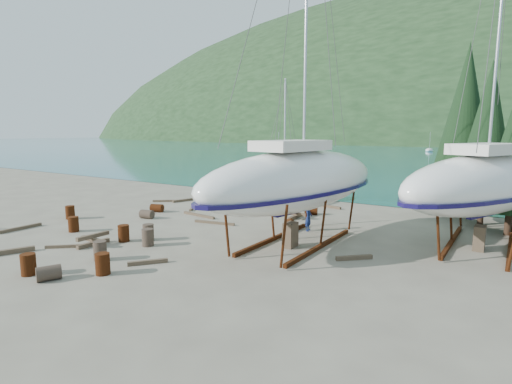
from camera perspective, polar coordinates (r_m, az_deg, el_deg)
The scene contains 44 objects.
ground at distance 22.15m, azimuth -8.01°, elevation -6.50°, with size 600.00×600.00×0.00m, color #6C6455.
bay_water at distance 331.33m, azimuth 31.18°, elevation 6.36°, with size 700.00×700.00×0.00m, color #196580.
far_hill at distance 336.33m, azimuth 31.22°, elevation 6.37°, with size 800.00×360.00×110.00m, color black.
far_house_left at distance 218.96m, azimuth 13.74°, elevation 7.61°, with size 6.60×5.60×5.60m.
far_house_center at distance 208.82m, azimuth 24.19°, elevation 7.07°, with size 6.60×5.60×5.60m.
cypress_near_right at distance 28.03m, azimuth 30.19°, elevation 7.55°, with size 3.60×3.60×10.00m.
cypress_back_left at distance 30.17m, azimuth 27.68°, elevation 9.38°, with size 4.14×4.14×11.50m.
moored_boat_left at distance 88.07m, azimuth 3.24°, elevation 5.09°, with size 2.00×5.00×6.05m.
moored_boat_mid at distance 96.22m, azimuth 30.95°, elevation 4.18°, with size 2.00×5.00×6.05m.
moored_boat_far at distance 128.04m, azimuth 23.52°, elevation 5.48°, with size 2.00×5.00×6.05m.
large_sailboat_near at distance 20.20m, azimuth 5.90°, elevation 1.72°, with size 5.86×13.61×20.74m.
large_sailboat_far at distance 22.55m, azimuth 29.90°, elevation 1.10°, with size 8.26×13.02×19.89m.
small_sailboat_shore at distance 33.11m, azimuth 3.79°, elevation 1.49°, with size 3.91×6.53×9.99m.
worker at distance 23.50m, azimuth 7.51°, elevation -3.64°, with size 0.57×0.38×1.58m, color navy.
drum_1 at distance 17.79m, azimuth -27.49°, elevation -10.23°, with size 0.58×0.58×0.88m, color #2D2823.
drum_2 at distance 29.68m, azimuth -13.97°, elevation -2.24°, with size 0.58×0.58×0.88m, color #4F220D.
drum_3 at distance 18.75m, azimuth -29.76°, elevation -8.98°, with size 0.58×0.58×0.88m, color #4F220D.
drum_4 at distance 28.16m, azimuth 7.88°, elevation -2.64°, with size 0.58×0.58×0.88m, color #4F220D.
drum_5 at distance 21.05m, azimuth -15.21°, elevation -6.28°, with size 0.58×0.58×0.88m, color #2D2823.
drum_6 at distance 23.82m, azimuth 4.82°, elevation -4.66°, with size 0.58×0.58×0.88m, color #4F220D.
drum_7 at distance 17.55m, azimuth -21.06°, elevation -9.56°, with size 0.58×0.58×0.88m, color #4F220D.
drum_8 at distance 29.26m, azimuth -25.02°, elevation -2.65°, with size 0.58×0.58×0.88m, color #4F220D.
drum_9 at distance 29.16m, azimuth -2.59°, elevation -2.18°, with size 0.58×0.58×0.88m, color #2D2823.
drum_11 at distance 27.56m, azimuth -1.98°, elevation -2.81°, with size 0.58×0.58×0.88m, color #2D2823.
drum_13 at distance 25.46m, azimuth -24.62°, elevation -4.21°, with size 0.58×0.58×0.88m, color #4F220D.
drum_14 at distance 22.26m, azimuth -18.38°, elevation -5.62°, with size 0.58×0.58×0.88m, color #4F220D.
drum_15 at distance 27.65m, azimuth -15.32°, elevation -3.08°, with size 0.58×0.58×0.88m, color #2D2823.
drum_16 at distance 19.44m, azimuth -21.38°, elevation -7.82°, with size 0.58×0.58×0.88m, color #2D2823.
drum_17 at distance 22.09m, azimuth -15.13°, elevation -5.58°, with size 0.58×0.58×0.88m, color #2D2823.
timber_0 at distance 33.50m, azimuth -7.20°, elevation -1.21°, with size 0.14×2.32×0.14m, color brown.
timber_1 at distance 18.83m, azimuth 13.84°, elevation -9.09°, with size 0.19×1.72×0.19m, color brown.
timber_2 at distance 33.89m, azimuth -9.95°, elevation -1.13°, with size 0.19×2.50×0.19m, color brown.
timber_3 at distance 22.12m, azimuth -24.71°, elevation -7.04°, with size 0.15×2.61×0.15m, color brown.
timber_6 at distance 30.98m, azimuth 10.36°, elevation -2.04°, with size 0.19×2.12×0.19m, color brown.
timber_7 at distance 18.34m, azimuth -15.19°, elevation -9.65°, with size 0.17×1.72×0.17m, color brown.
timber_9 at distance 32.89m, azimuth 3.74°, elevation -1.34°, with size 0.15×2.41×0.15m, color brown.
timber_10 at distance 27.66m, azimuth -8.17°, elevation -3.29°, with size 0.16×2.99×0.16m, color brown.
timber_11 at distance 25.30m, azimuth -5.96°, elevation -4.38°, with size 0.15×2.77×0.15m, color brown.
timber_14 at distance 27.50m, azimuth -30.64°, elevation -4.47°, with size 0.18×2.55×0.18m, color brown.
timber_15 at distance 30.82m, azimuth -8.70°, elevation -2.10°, with size 0.15×2.94×0.15m, color brown.
timber_16 at distance 22.40m, azimuth -32.29°, elevation -7.30°, with size 0.23×2.53×0.23m, color brown.
timber_17 at distance 33.80m, azimuth -12.74°, elevation -1.25°, with size 0.16×2.15×0.16m, color brown.
timber_pile_fore at distance 22.03m, azimuth -22.23°, elevation -6.34°, with size 1.80×1.80×0.60m.
timber_pile_aft at distance 26.87m, azimuth 5.69°, elevation -3.12°, with size 1.80×1.80×0.60m.
Camera 1 is at (14.22, -15.98, 5.73)m, focal length 28.00 mm.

